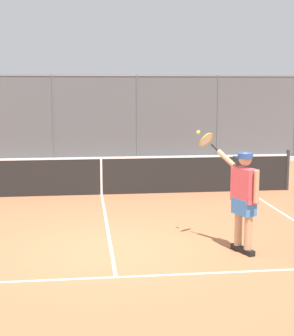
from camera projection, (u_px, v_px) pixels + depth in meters
ground_plane at (111, 250)px, 8.71m from camera, size 60.00×60.00×0.00m
court_line_markings at (117, 282)px, 7.27m from camera, size 7.67×10.63×0.01m
fence_backdrop at (95, 122)px, 19.00m from camera, size 17.72×1.37×3.11m
tennis_net at (101, 175)px, 13.11m from camera, size 9.86×0.09×1.07m
tennis_player at (243, 195)px, 8.45m from camera, size 0.82×1.22×1.95m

